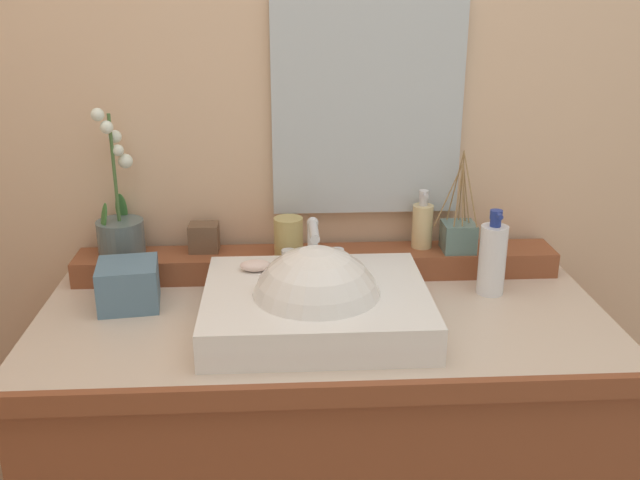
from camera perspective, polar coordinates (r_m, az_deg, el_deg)
wall_back at (r=1.85m, az=-0.53°, el=9.28°), size 2.93×0.20×2.43m
vanity_cabinet at (r=1.80m, az=0.20°, el=-18.44°), size 1.25×0.60×0.88m
back_ledge at (r=1.76m, az=-0.22°, el=-1.84°), size 1.18×0.12×0.06m
sink_basin at (r=1.50m, az=-0.30°, el=-5.53°), size 0.47×0.40×0.29m
soap_bar at (r=1.59m, az=-5.17°, el=-2.05°), size 0.07×0.04×0.02m
potted_plant at (r=1.79m, az=-15.69°, el=1.20°), size 0.11×0.11×0.36m
soap_dispenser at (r=1.78m, az=8.18°, el=1.25°), size 0.05×0.05×0.15m
tumbler_cup at (r=1.72m, az=-2.53°, el=0.30°), size 0.07×0.07×0.09m
reed_diffuser at (r=1.78m, az=10.99°, el=0.36°), size 0.10×0.08×0.25m
trinket_box at (r=1.77m, az=-9.25°, el=0.21°), size 0.07×0.06×0.07m
lotion_bottle at (r=1.69m, az=13.60°, el=-1.41°), size 0.06×0.07×0.20m
tissue_box at (r=1.65m, az=-15.05°, el=-3.47°), size 0.15×0.15×0.10m
mirror at (r=1.74m, az=3.80°, el=10.34°), size 0.46×0.02×0.51m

